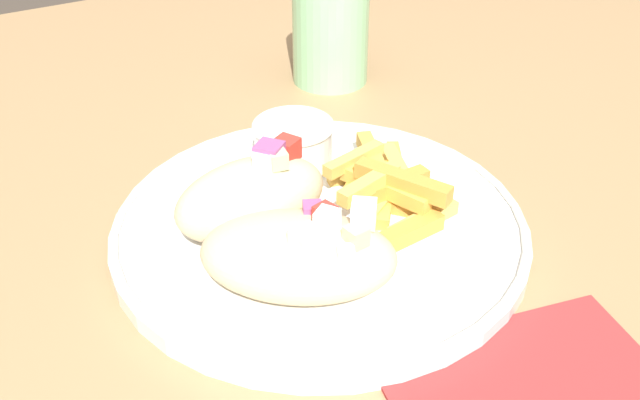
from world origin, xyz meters
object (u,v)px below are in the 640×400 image
(fries_pile, at_px, (389,187))
(sauce_ramekin, at_px, (294,142))
(water_glass, at_px, (330,33))
(pita_sandwich_far, at_px, (252,197))
(plate, at_px, (320,227))
(pita_sandwich_near, at_px, (299,255))

(fries_pile, height_order, sauce_ramekin, sauce_ramekin)
(water_glass, bearing_deg, pita_sandwich_far, -131.20)
(water_glass, bearing_deg, plate, -121.87)
(pita_sandwich_near, height_order, pita_sandwich_far, pita_sandwich_far)
(pita_sandwich_far, relative_size, fries_pile, 0.88)
(pita_sandwich_far, xyz_separation_m, sauce_ramekin, (0.07, 0.07, -0.01))
(pita_sandwich_far, height_order, fries_pile, pita_sandwich_far)
(plate, bearing_deg, sauce_ramekin, 74.99)
(water_glass, bearing_deg, fries_pile, -110.11)
(plate, height_order, pita_sandwich_near, pita_sandwich_near)
(pita_sandwich_near, height_order, water_glass, water_glass)
(sauce_ramekin, height_order, water_glass, water_glass)
(pita_sandwich_far, distance_m, sauce_ramekin, 0.10)
(fries_pile, bearing_deg, water_glass, 69.89)
(plate, height_order, water_glass, water_glass)
(plate, xyz_separation_m, water_glass, (0.15, 0.24, 0.04))
(plate, relative_size, water_glass, 2.68)
(fries_pile, height_order, water_glass, water_glass)
(sauce_ramekin, bearing_deg, fries_pile, -66.20)
(pita_sandwich_near, relative_size, sauce_ramekin, 2.24)
(fries_pile, relative_size, sauce_ramekin, 1.91)
(sauce_ramekin, distance_m, water_glass, 0.20)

